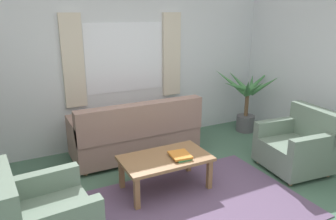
% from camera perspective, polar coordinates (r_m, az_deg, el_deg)
% --- Properties ---
extents(ground_plane, '(6.24, 6.24, 0.00)m').
position_cam_1_polar(ground_plane, '(3.91, 4.72, -16.66)').
color(ground_plane, '#476B56').
extents(wall_back, '(5.32, 0.12, 2.60)m').
position_cam_1_polar(wall_back, '(5.37, -7.78, 7.68)').
color(wall_back, silver).
rests_on(wall_back, ground_plane).
extents(window_with_curtains, '(1.98, 0.07, 1.40)m').
position_cam_1_polar(window_with_curtains, '(5.27, -7.54, 9.16)').
color(window_with_curtains, white).
extents(area_rug, '(2.54, 1.75, 0.01)m').
position_cam_1_polar(area_rug, '(3.90, 4.72, -16.58)').
color(area_rug, '#604C6B').
rests_on(area_rug, ground_plane).
extents(couch, '(1.90, 0.82, 0.92)m').
position_cam_1_polar(couch, '(4.94, -5.67, -4.31)').
color(couch, gray).
rests_on(couch, ground_plane).
extents(armchair_left, '(0.88, 0.90, 0.88)m').
position_cam_1_polar(armchair_left, '(3.30, -21.61, -17.58)').
color(armchair_left, slate).
rests_on(armchair_left, ground_plane).
extents(armchair_right, '(0.90, 0.92, 0.88)m').
position_cam_1_polar(armchair_right, '(4.90, 22.08, -5.90)').
color(armchair_right, slate).
rests_on(armchair_right, ground_plane).
extents(coffee_table, '(1.10, 0.64, 0.44)m').
position_cam_1_polar(coffee_table, '(4.05, -0.48, -9.06)').
color(coffee_table, olive).
rests_on(coffee_table, ground_plane).
extents(book_stack_on_table, '(0.26, 0.30, 0.04)m').
position_cam_1_polar(book_stack_on_table, '(4.01, 2.17, -8.07)').
color(book_stack_on_table, '#387F4C').
rests_on(book_stack_on_table, coffee_table).
extents(potted_plant, '(1.16, 1.08, 1.18)m').
position_cam_1_polar(potted_plant, '(6.09, 13.78, 1.60)').
color(potted_plant, '#56565B').
rests_on(potted_plant, ground_plane).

